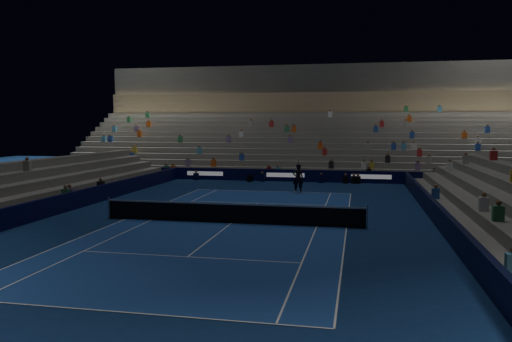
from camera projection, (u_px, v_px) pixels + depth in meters
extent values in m
plane|color=#0D2350|center=(231.00, 223.00, 24.52)|extent=(90.00, 90.00, 0.00)
cube|color=navy|center=(231.00, 223.00, 24.52)|extent=(10.97, 23.77, 0.01)
cube|color=black|center=(286.00, 175.00, 42.53)|extent=(44.00, 0.25, 1.00)
cube|color=black|center=(443.00, 221.00, 22.56)|extent=(0.25, 37.00, 1.00)
cube|color=black|center=(50.00, 207.00, 26.40)|extent=(0.25, 37.00, 1.00)
cube|color=slate|center=(287.00, 177.00, 43.53)|extent=(44.00, 1.00, 0.50)
cube|color=slate|center=(289.00, 173.00, 44.49)|extent=(44.00, 1.00, 1.00)
cube|color=slate|center=(290.00, 169.00, 45.44)|extent=(44.00, 1.00, 1.50)
cube|color=slate|center=(292.00, 166.00, 46.39)|extent=(44.00, 1.00, 2.00)
cube|color=slate|center=(293.00, 162.00, 47.34)|extent=(44.00, 1.00, 2.50)
cube|color=slate|center=(295.00, 159.00, 48.30)|extent=(44.00, 1.00, 3.00)
cube|color=slate|center=(296.00, 156.00, 49.25)|extent=(44.00, 1.00, 3.50)
cube|color=slate|center=(297.00, 152.00, 50.20)|extent=(44.00, 1.00, 4.00)
cube|color=slate|center=(298.00, 149.00, 51.16)|extent=(44.00, 1.00, 4.50)
cube|color=slate|center=(299.00, 147.00, 52.11)|extent=(44.00, 1.00, 5.00)
cube|color=slate|center=(301.00, 144.00, 53.06)|extent=(44.00, 1.00, 5.50)
cube|color=slate|center=(302.00, 141.00, 54.02)|extent=(44.00, 1.00, 6.00)
cube|color=#96805D|center=(303.00, 103.00, 54.71)|extent=(44.00, 0.60, 2.20)
cube|color=#3F403D|center=(305.00, 79.00, 55.84)|extent=(44.00, 2.40, 3.00)
cube|color=slate|center=(462.00, 227.00, 22.42)|extent=(1.00, 37.00, 0.50)
cube|color=slate|center=(486.00, 222.00, 22.20)|extent=(1.00, 37.00, 1.00)
cube|color=slate|center=(511.00, 217.00, 21.98)|extent=(1.00, 37.00, 1.50)
cube|color=slate|center=(37.00, 211.00, 26.58)|extent=(1.00, 37.00, 0.50)
cube|color=slate|center=(20.00, 206.00, 26.75)|extent=(1.00, 37.00, 1.00)
cube|color=slate|center=(3.00, 200.00, 26.93)|extent=(1.00, 37.00, 1.50)
cylinder|color=#B2B2B7|center=(109.00, 208.00, 25.74)|extent=(0.10, 0.10, 1.10)
cylinder|color=#B2B2B7|center=(367.00, 217.00, 23.21)|extent=(0.10, 0.10, 1.10)
cube|color=black|center=(231.00, 214.00, 24.48)|extent=(12.80, 0.03, 0.90)
cube|color=white|center=(231.00, 204.00, 24.44)|extent=(12.80, 0.04, 0.08)
imported|color=black|center=(298.00, 178.00, 35.31)|extent=(0.83, 0.64, 2.04)
cube|color=black|center=(250.00, 178.00, 42.45)|extent=(0.44, 0.52, 0.53)
cylinder|color=black|center=(249.00, 177.00, 42.03)|extent=(0.19, 0.36, 0.16)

